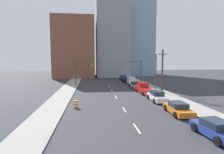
{
  "coord_description": "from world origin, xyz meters",
  "views": [
    {
      "loc": [
        -4.02,
        -5.58,
        6.16
      ],
      "look_at": [
        0.76,
        35.02,
        2.2
      ],
      "focal_mm": 28.0,
      "sensor_mm": 36.0,
      "label": 1
    }
  ],
  "objects_px": {
    "traffic_signal_left": "(81,69)",
    "pickup_truck_red": "(144,89)",
    "traffic_barrel": "(75,104)",
    "box_truck_tan": "(131,81)",
    "street_lamp": "(156,68)",
    "sedan_green": "(123,78)",
    "utility_pole_right_mid": "(162,71)",
    "sedan_silver": "(136,85)",
    "sedan_white": "(157,96)",
    "sedan_navy": "(126,79)",
    "sedan_blue": "(215,129)",
    "sedan_orange": "(178,108)",
    "traffic_signal_right": "(136,69)"
  },
  "relations": [
    {
      "from": "traffic_signal_left",
      "to": "pickup_truck_red",
      "type": "height_order",
      "value": "traffic_signal_left"
    },
    {
      "from": "traffic_barrel",
      "to": "box_truck_tan",
      "type": "xyz_separation_m",
      "value": [
        12.18,
        20.72,
        0.39
      ]
    },
    {
      "from": "traffic_signal_left",
      "to": "street_lamp",
      "type": "relative_size",
      "value": 0.79
    },
    {
      "from": "traffic_signal_left",
      "to": "sedan_green",
      "type": "relative_size",
      "value": 1.36
    },
    {
      "from": "traffic_barrel",
      "to": "sedan_green",
      "type": "xyz_separation_m",
      "value": [
        12.14,
        31.74,
        0.16
      ]
    },
    {
      "from": "utility_pole_right_mid",
      "to": "box_truck_tan",
      "type": "height_order",
      "value": "utility_pole_right_mid"
    },
    {
      "from": "utility_pole_right_mid",
      "to": "sedan_silver",
      "type": "bearing_deg",
      "value": 114.87
    },
    {
      "from": "sedan_white",
      "to": "sedan_navy",
      "type": "bearing_deg",
      "value": 91.4
    },
    {
      "from": "sedan_silver",
      "to": "sedan_navy",
      "type": "bearing_deg",
      "value": 88.25
    },
    {
      "from": "sedan_navy",
      "to": "street_lamp",
      "type": "bearing_deg",
      "value": -76.59
    },
    {
      "from": "sedan_blue",
      "to": "sedan_orange",
      "type": "relative_size",
      "value": 0.93
    },
    {
      "from": "traffic_barrel",
      "to": "pickup_truck_red",
      "type": "bearing_deg",
      "value": 36.61
    },
    {
      "from": "sedan_orange",
      "to": "box_truck_tan",
      "type": "relative_size",
      "value": 0.83
    },
    {
      "from": "pickup_truck_red",
      "to": "box_truck_tan",
      "type": "xyz_separation_m",
      "value": [
        0.32,
        11.9,
        0.1
      ]
    },
    {
      "from": "traffic_signal_right",
      "to": "box_truck_tan",
      "type": "relative_size",
      "value": 1.1
    },
    {
      "from": "pickup_truck_red",
      "to": "sedan_white",
      "type": "bearing_deg",
      "value": -92.68
    },
    {
      "from": "traffic_signal_left",
      "to": "traffic_barrel",
      "type": "relative_size",
      "value": 6.48
    },
    {
      "from": "sedan_orange",
      "to": "sedan_navy",
      "type": "height_order",
      "value": "sedan_navy"
    },
    {
      "from": "sedan_blue",
      "to": "utility_pole_right_mid",
      "type": "bearing_deg",
      "value": 77.21
    },
    {
      "from": "traffic_signal_right",
      "to": "sedan_silver",
      "type": "distance_m",
      "value": 6.36
    },
    {
      "from": "traffic_signal_right",
      "to": "sedan_navy",
      "type": "xyz_separation_m",
      "value": [
        -1.34,
        6.74,
        -3.32
      ]
    },
    {
      "from": "traffic_signal_right",
      "to": "box_truck_tan",
      "type": "xyz_separation_m",
      "value": [
        -1.0,
        0.99,
        -3.11
      ]
    },
    {
      "from": "sedan_orange",
      "to": "traffic_signal_right",
      "type": "bearing_deg",
      "value": 89.56
    },
    {
      "from": "sedan_orange",
      "to": "sedan_navy",
      "type": "distance_m",
      "value": 30.47
    },
    {
      "from": "sedan_silver",
      "to": "pickup_truck_red",
      "type": "bearing_deg",
      "value": -89.73
    },
    {
      "from": "utility_pole_right_mid",
      "to": "sedan_orange",
      "type": "bearing_deg",
      "value": -103.97
    },
    {
      "from": "sedan_orange",
      "to": "sedan_white",
      "type": "height_order",
      "value": "sedan_white"
    },
    {
      "from": "sedan_white",
      "to": "traffic_barrel",
      "type": "bearing_deg",
      "value": -167.2
    },
    {
      "from": "street_lamp",
      "to": "sedan_orange",
      "type": "relative_size",
      "value": 1.66
    },
    {
      "from": "traffic_signal_right",
      "to": "sedan_orange",
      "type": "height_order",
      "value": "traffic_signal_right"
    },
    {
      "from": "street_lamp",
      "to": "sedan_blue",
      "type": "relative_size",
      "value": 1.78
    },
    {
      "from": "utility_pole_right_mid",
      "to": "sedan_white",
      "type": "height_order",
      "value": "utility_pole_right_mid"
    },
    {
      "from": "pickup_truck_red",
      "to": "sedan_silver",
      "type": "relative_size",
      "value": 1.41
    },
    {
      "from": "sedan_blue",
      "to": "sedan_silver",
      "type": "bearing_deg",
      "value": 87.03
    },
    {
      "from": "street_lamp",
      "to": "box_truck_tan",
      "type": "distance_m",
      "value": 10.68
    },
    {
      "from": "sedan_silver",
      "to": "sedan_green",
      "type": "relative_size",
      "value": 0.97
    },
    {
      "from": "traffic_barrel",
      "to": "pickup_truck_red",
      "type": "height_order",
      "value": "pickup_truck_red"
    },
    {
      "from": "sedan_orange",
      "to": "sedan_navy",
      "type": "relative_size",
      "value": 1.03
    },
    {
      "from": "traffic_signal_left",
      "to": "sedan_orange",
      "type": "distance_m",
      "value": 27.0
    },
    {
      "from": "utility_pole_right_mid",
      "to": "street_lamp",
      "type": "height_order",
      "value": "utility_pole_right_mid"
    },
    {
      "from": "sedan_blue",
      "to": "box_truck_tan",
      "type": "distance_m",
      "value": 30.89
    },
    {
      "from": "traffic_barrel",
      "to": "sedan_navy",
      "type": "distance_m",
      "value": 29.0
    },
    {
      "from": "sedan_navy",
      "to": "sedan_orange",
      "type": "bearing_deg",
      "value": -87.79
    },
    {
      "from": "traffic_signal_left",
      "to": "sedan_navy",
      "type": "xyz_separation_m",
      "value": [
        12.34,
        6.74,
        -3.32
      ]
    },
    {
      "from": "sedan_white",
      "to": "sedan_silver",
      "type": "relative_size",
      "value": 1.06
    },
    {
      "from": "utility_pole_right_mid",
      "to": "street_lamp",
      "type": "relative_size",
      "value": 1.03
    },
    {
      "from": "street_lamp",
      "to": "traffic_signal_left",
      "type": "bearing_deg",
      "value": 150.74
    },
    {
      "from": "pickup_truck_red",
      "to": "sedan_green",
      "type": "height_order",
      "value": "pickup_truck_red"
    },
    {
      "from": "sedan_silver",
      "to": "sedan_navy",
      "type": "height_order",
      "value": "sedan_silver"
    },
    {
      "from": "traffic_barrel",
      "to": "street_lamp",
      "type": "bearing_deg",
      "value": 36.54
    }
  ]
}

